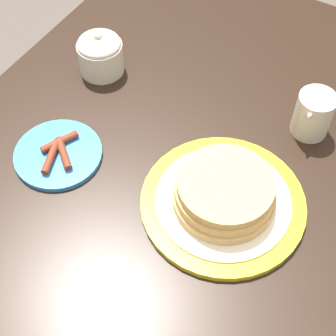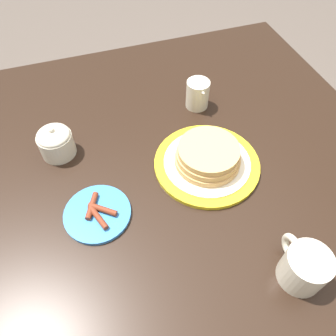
{
  "view_description": "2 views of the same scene",
  "coord_description": "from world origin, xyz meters",
  "px_view_note": "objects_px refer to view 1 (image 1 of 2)",
  "views": [
    {
      "loc": [
        -0.49,
        -0.16,
        1.52
      ],
      "look_at": [
        -0.04,
        0.1,
        0.81
      ],
      "focal_mm": 55.0,
      "sensor_mm": 36.0,
      "label": 1
    },
    {
      "loc": [
        -0.52,
        0.26,
        1.46
      ],
      "look_at": [
        -0.04,
        0.1,
        0.81
      ],
      "focal_mm": 35.0,
      "sensor_mm": 36.0,
      "label": 2
    }
  ],
  "objects_px": {
    "pancake_plate": "(224,196)",
    "creamer_pitcher": "(313,113)",
    "sugar_bowl": "(100,53)",
    "side_plate_bacon": "(58,154)"
  },
  "relations": [
    {
      "from": "pancake_plate",
      "to": "sugar_bowl",
      "type": "distance_m",
      "value": 0.41
    },
    {
      "from": "pancake_plate",
      "to": "creamer_pitcher",
      "type": "distance_m",
      "value": 0.24
    },
    {
      "from": "pancake_plate",
      "to": "creamer_pitcher",
      "type": "bearing_deg",
      "value": -15.27
    },
    {
      "from": "creamer_pitcher",
      "to": "sugar_bowl",
      "type": "height_order",
      "value": "same"
    },
    {
      "from": "pancake_plate",
      "to": "sugar_bowl",
      "type": "xyz_separation_m",
      "value": [
        0.17,
        0.37,
        0.02
      ]
    },
    {
      "from": "sugar_bowl",
      "to": "side_plate_bacon",
      "type": "bearing_deg",
      "value": -164.8
    },
    {
      "from": "side_plate_bacon",
      "to": "creamer_pitcher",
      "type": "bearing_deg",
      "value": -51.84
    },
    {
      "from": "side_plate_bacon",
      "to": "creamer_pitcher",
      "type": "distance_m",
      "value": 0.47
    },
    {
      "from": "side_plate_bacon",
      "to": "sugar_bowl",
      "type": "xyz_separation_m",
      "value": [
        0.23,
        0.06,
        0.04
      ]
    },
    {
      "from": "creamer_pitcher",
      "to": "sugar_bowl",
      "type": "xyz_separation_m",
      "value": [
        -0.06,
        0.43,
        -0.0
      ]
    }
  ]
}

